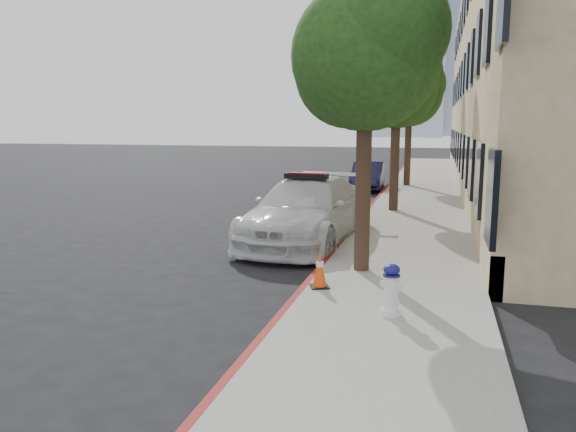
# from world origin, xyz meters

# --- Properties ---
(ground) EXTENTS (120.00, 120.00, 0.00)m
(ground) POSITION_xyz_m (0.00, 0.00, 0.00)
(ground) COLOR black
(ground) RESTS_ON ground
(sidewalk) EXTENTS (3.20, 50.00, 0.15)m
(sidewalk) POSITION_xyz_m (3.60, 10.00, 0.07)
(sidewalk) COLOR gray
(sidewalk) RESTS_ON ground
(curb_strip) EXTENTS (0.12, 50.00, 0.15)m
(curb_strip) POSITION_xyz_m (2.06, 10.00, 0.07)
(curb_strip) COLOR maroon
(curb_strip) RESTS_ON ground
(building) EXTENTS (8.00, 36.00, 10.00)m
(building) POSITION_xyz_m (9.20, 15.00, 5.00)
(building) COLOR tan
(building) RESTS_ON ground
(tower_left) EXTENTS (18.00, 14.00, 60.00)m
(tower_left) POSITION_xyz_m (-4.00, 120.00, 30.00)
(tower_left) COLOR #9EA8B7
(tower_left) RESTS_ON ground
(tower_right) EXTENTS (14.00, 14.00, 44.00)m
(tower_right) POSITION_xyz_m (9.00, 135.00, 22.00)
(tower_right) COLOR #9EA8B7
(tower_right) RESTS_ON ground
(tree_near) EXTENTS (2.92, 2.82, 5.62)m
(tree_near) POSITION_xyz_m (2.93, -2.01, 4.27)
(tree_near) COLOR black
(tree_near) RESTS_ON sidewalk
(tree_mid) EXTENTS (2.77, 2.64, 5.43)m
(tree_mid) POSITION_xyz_m (2.93, 5.99, 4.16)
(tree_mid) COLOR black
(tree_mid) RESTS_ON sidewalk
(tree_far) EXTENTS (3.10, 3.00, 5.81)m
(tree_far) POSITION_xyz_m (2.93, 13.99, 4.39)
(tree_far) COLOR black
(tree_far) RESTS_ON sidewalk
(police_car) EXTENTS (2.71, 5.80, 1.79)m
(police_car) POSITION_xyz_m (1.10, 0.91, 0.82)
(police_car) COLOR silver
(police_car) RESTS_ON ground
(parked_car_mid) EXTENTS (2.06, 4.49, 1.49)m
(parked_car_mid) POSITION_xyz_m (0.27, 5.00, 0.75)
(parked_car_mid) COLOR #212229
(parked_car_mid) RESTS_ON ground
(parked_car_far) EXTENTS (1.50, 3.92, 1.27)m
(parked_car_far) POSITION_xyz_m (1.20, 13.00, 0.64)
(parked_car_far) COLOR #161638
(parked_car_far) RESTS_ON ground
(fire_hydrant) EXTENTS (0.33, 0.31, 0.79)m
(fire_hydrant) POSITION_xyz_m (3.68, -4.56, 0.54)
(fire_hydrant) COLOR silver
(fire_hydrant) RESTS_ON sidewalk
(traffic_cone) EXTENTS (0.42, 0.42, 0.61)m
(traffic_cone) POSITION_xyz_m (2.35, -3.40, 0.45)
(traffic_cone) COLOR black
(traffic_cone) RESTS_ON sidewalk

